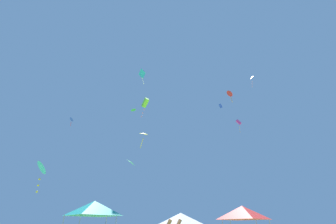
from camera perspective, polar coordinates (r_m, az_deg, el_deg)
name	(u,v)px	position (r m, az deg, el deg)	size (l,w,h in m)	color
canopy_tent_red	(243,213)	(20.02, 18.97, -23.61)	(3.14, 3.14, 3.36)	#9E9EA3
canopy_tent_white	(181,219)	(19.94, 3.36, -26.08)	(2.69, 2.69, 2.88)	#9E9EA3
canopy_tent_teal	(94,208)	(20.47, -18.84, -22.70)	(3.53, 3.53, 3.77)	#9E9EA3
kite_green_delta	(133,110)	(32.92, -9.05, 0.58)	(0.88, 0.89, 0.33)	green
kite_orange_diamond	(252,78)	(45.81, 21.03, 8.32)	(1.22, 1.16, 2.50)	orange
kite_yellow_delta	(144,134)	(34.18, -6.35, -5.78)	(1.96, 1.95, 2.73)	yellow
kite_blue_box	(220,106)	(41.33, 13.56, 1.55)	(0.73, 0.71, 0.84)	blue
kite_green_diamond	(131,162)	(27.25, -9.54, -12.89)	(1.05, 0.91, 0.75)	green
kite_red_delta	(230,94)	(43.21, 15.89, 4.62)	(1.21, 1.47, 2.76)	red
kite_lime_box	(145,103)	(31.06, -5.98, 2.32)	(1.21, 1.42, 3.02)	#75D138
kite_magenta_box	(239,122)	(42.55, 17.99, -2.61)	(1.00, 0.70, 2.40)	#D6389E
kite_blue_delta	(72,120)	(41.46, -23.88, -1.83)	(1.06, 1.08, 1.66)	blue
kite_cyan_diamond	(142,75)	(42.76, -6.71, 9.69)	(1.26, 1.17, 3.17)	#2DB7CC
kite_cyan_delta	(42,168)	(27.03, -30.02, -12.52)	(1.91, 1.94, 3.27)	#2DB7CC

